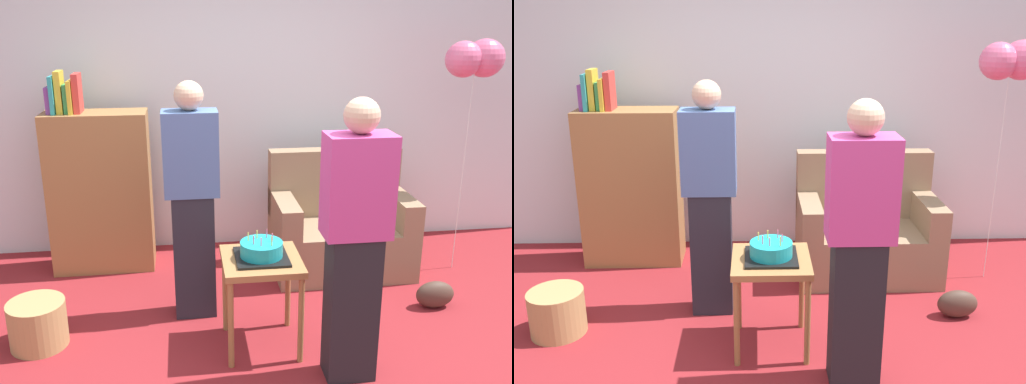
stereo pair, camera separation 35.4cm
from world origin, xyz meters
TOP-DOWN VIEW (x-y plane):
  - ground_plane at (0.00, 0.00)m, footprint 8.00×8.00m
  - wall_back at (0.00, 2.05)m, footprint 6.00×0.10m
  - couch at (0.70, 1.36)m, footprint 1.10×0.70m
  - bookshelf at (-1.23, 1.63)m, footprint 0.80×0.36m
  - side_table at (-0.10, 0.28)m, footprint 0.48×0.48m
  - birthday_cake at (-0.10, 0.28)m, footprint 0.32×0.32m
  - person_blowing_candles at (-0.50, 0.76)m, footprint 0.36×0.22m
  - person_holding_cake at (0.36, -0.08)m, footprint 0.36×0.22m
  - wicker_basket at (-1.51, 0.47)m, footprint 0.36×0.36m
  - handbag at (1.21, 0.60)m, footprint 0.28×0.14m
  - balloon_bunch at (1.67, 1.28)m, footprint 0.46×0.29m

SIDE VIEW (x-z plane):
  - ground_plane at x=0.00m, z-range 0.00..0.00m
  - handbag at x=1.21m, z-range 0.00..0.20m
  - wicker_basket at x=-1.51m, z-range 0.00..0.30m
  - couch at x=0.70m, z-range -0.14..0.82m
  - side_table at x=-0.10m, z-range 0.21..0.82m
  - birthday_cake at x=-0.10m, z-range 0.57..0.74m
  - bookshelf at x=-1.23m, z-range -0.13..1.48m
  - person_blowing_candles at x=-0.50m, z-range 0.02..1.65m
  - person_holding_cake at x=0.36m, z-range 0.02..1.65m
  - wall_back at x=0.00m, z-range 0.00..2.70m
  - balloon_bunch at x=1.67m, z-range 0.78..2.63m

